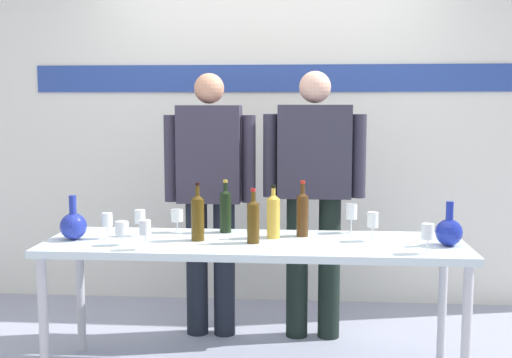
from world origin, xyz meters
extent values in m
cube|color=white|center=(0.00, 1.43, 1.50)|extent=(5.04, 0.10, 3.00)
cube|color=#2D499C|center=(0.00, 1.37, 1.70)|extent=(3.53, 0.01, 0.20)
cube|color=silver|center=(0.00, 0.00, 0.74)|extent=(2.29, 0.65, 0.04)
cylinder|color=silver|center=(-1.08, -0.28, 0.36)|extent=(0.05, 0.05, 0.72)
cylinder|color=silver|center=(1.08, -0.28, 0.36)|extent=(0.05, 0.05, 0.72)
cylinder|color=silver|center=(-1.08, 0.28, 0.36)|extent=(0.05, 0.05, 0.72)
cylinder|color=silver|center=(1.08, 0.28, 0.36)|extent=(0.05, 0.05, 0.72)
sphere|color=#212F9C|center=(-1.00, -0.03, 0.84)|extent=(0.15, 0.15, 0.15)
cylinder|color=#212F9C|center=(-1.00, -0.03, 0.96)|extent=(0.04, 0.04, 0.11)
sphere|color=#19299B|center=(1.04, -0.03, 0.84)|extent=(0.14, 0.14, 0.14)
cylinder|color=#19299B|center=(1.04, -0.03, 0.95)|extent=(0.04, 0.04, 0.10)
cylinder|color=black|center=(-0.42, 0.62, 0.44)|extent=(0.14, 0.14, 0.88)
cylinder|color=black|center=(-0.24, 0.62, 0.44)|extent=(0.14, 0.14, 0.88)
cube|color=#352F41|center=(-0.33, 0.62, 1.19)|extent=(0.40, 0.22, 0.62)
cylinder|color=#352F41|center=(-0.58, 0.62, 1.16)|extent=(0.09, 0.09, 0.56)
cylinder|color=#352F41|center=(-0.08, 0.62, 1.16)|extent=(0.09, 0.09, 0.56)
sphere|color=tan|center=(-0.33, 0.62, 1.61)|extent=(0.19, 0.19, 0.19)
cylinder|color=black|center=(0.23, 0.62, 0.46)|extent=(0.14, 0.14, 0.92)
cylinder|color=black|center=(0.44, 0.62, 0.46)|extent=(0.14, 0.14, 0.92)
cube|color=#302E3F|center=(0.33, 0.62, 1.21)|extent=(0.46, 0.22, 0.58)
cylinder|color=#302E3F|center=(0.05, 0.62, 1.18)|extent=(0.09, 0.09, 0.53)
cylinder|color=#302E3F|center=(0.61, 0.62, 1.18)|extent=(0.09, 0.09, 0.53)
sphere|color=#E0AB93|center=(0.33, 0.62, 1.61)|extent=(0.20, 0.20, 0.20)
cylinder|color=gold|center=(0.10, 0.09, 0.87)|extent=(0.07, 0.07, 0.22)
cone|color=gold|center=(0.10, 0.09, 1.00)|extent=(0.07, 0.07, 0.03)
cylinder|color=gold|center=(0.10, 0.09, 1.02)|extent=(0.02, 0.02, 0.06)
cylinder|color=black|center=(0.10, 0.09, 1.05)|extent=(0.03, 0.03, 0.02)
cylinder|color=#4A340C|center=(-0.31, -0.01, 0.88)|extent=(0.07, 0.07, 0.23)
cone|color=#4A340C|center=(-0.31, -0.01, 1.01)|extent=(0.07, 0.07, 0.03)
cylinder|color=#4A340C|center=(-0.31, -0.01, 1.03)|extent=(0.02, 0.02, 0.07)
cylinder|color=black|center=(-0.31, -0.01, 1.08)|extent=(0.03, 0.03, 0.02)
cylinder|color=black|center=(-0.18, 0.23, 0.88)|extent=(0.07, 0.07, 0.23)
cone|color=black|center=(-0.18, 0.23, 1.00)|extent=(0.07, 0.07, 0.03)
cylinder|color=black|center=(-0.18, 0.23, 1.02)|extent=(0.02, 0.02, 0.06)
cylinder|color=gold|center=(-0.18, 0.23, 1.06)|extent=(0.03, 0.03, 0.02)
cylinder|color=#49310C|center=(0.00, -0.05, 0.87)|extent=(0.07, 0.07, 0.21)
cone|color=#49310C|center=(0.00, -0.05, 0.99)|extent=(0.07, 0.07, 0.03)
cylinder|color=#49310C|center=(0.00, -0.05, 1.01)|extent=(0.02, 0.02, 0.07)
cylinder|color=#B41A19|center=(0.00, -0.05, 1.05)|extent=(0.03, 0.03, 0.02)
cylinder|color=#482B11|center=(0.26, 0.15, 0.88)|extent=(0.07, 0.07, 0.23)
cone|color=#482B11|center=(0.26, 0.15, 1.00)|extent=(0.07, 0.07, 0.03)
cylinder|color=#482B11|center=(0.26, 0.15, 1.03)|extent=(0.02, 0.02, 0.07)
cylinder|color=red|center=(0.26, 0.15, 1.07)|extent=(0.03, 0.03, 0.02)
cylinder|color=white|center=(-0.47, 0.20, 0.77)|extent=(0.06, 0.06, 0.00)
cylinder|color=white|center=(-0.47, 0.20, 0.80)|extent=(0.01, 0.01, 0.06)
cylinder|color=white|center=(-0.47, 0.20, 0.86)|extent=(0.07, 0.07, 0.07)
cylinder|color=white|center=(-0.82, 0.00, 0.77)|extent=(0.06, 0.06, 0.00)
cylinder|color=white|center=(-0.82, 0.00, 0.80)|extent=(0.01, 0.01, 0.07)
cylinder|color=white|center=(-0.82, 0.00, 0.87)|extent=(0.06, 0.06, 0.07)
cylinder|color=white|center=(-0.69, -0.16, 0.77)|extent=(0.06, 0.06, 0.00)
cylinder|color=white|center=(-0.69, -0.16, 0.79)|extent=(0.01, 0.01, 0.06)
cylinder|color=white|center=(-0.69, -0.16, 0.86)|extent=(0.07, 0.07, 0.07)
cylinder|color=white|center=(-0.65, 0.08, 0.77)|extent=(0.06, 0.06, 0.00)
cylinder|color=white|center=(-0.65, 0.08, 0.80)|extent=(0.01, 0.01, 0.07)
cylinder|color=white|center=(-0.65, 0.08, 0.88)|extent=(0.06, 0.06, 0.08)
cylinder|color=white|center=(-0.54, -0.25, 0.77)|extent=(0.06, 0.06, 0.00)
cylinder|color=white|center=(-0.54, -0.25, 0.80)|extent=(0.01, 0.01, 0.08)
cylinder|color=white|center=(-0.54, -0.25, 0.88)|extent=(0.06, 0.06, 0.08)
cylinder|color=white|center=(0.65, 0.05, 0.77)|extent=(0.06, 0.06, 0.00)
cylinder|color=white|center=(0.65, 0.05, 0.80)|extent=(0.01, 0.01, 0.07)
cylinder|color=white|center=(0.65, 0.05, 0.88)|extent=(0.06, 0.06, 0.08)
cylinder|color=white|center=(0.55, 0.27, 0.77)|extent=(0.06, 0.06, 0.00)
cylinder|color=white|center=(0.55, 0.27, 0.81)|extent=(0.01, 0.01, 0.08)
cylinder|color=white|center=(0.55, 0.27, 0.89)|extent=(0.07, 0.07, 0.09)
cylinder|color=white|center=(0.89, -0.23, 0.77)|extent=(0.06, 0.06, 0.00)
cylinder|color=white|center=(0.89, -0.23, 0.80)|extent=(0.01, 0.01, 0.07)
cylinder|color=white|center=(0.89, -0.23, 0.88)|extent=(0.06, 0.06, 0.08)
camera|label=1|loc=(0.27, -3.40, 1.51)|focal=44.67mm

